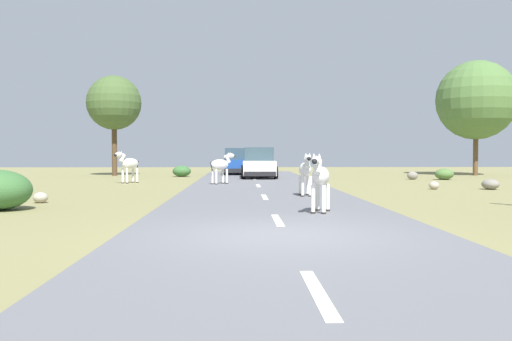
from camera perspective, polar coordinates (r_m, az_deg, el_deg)
ground_plane at (r=9.71m, az=2.54°, el=-7.04°), size 90.00×90.00×0.00m
road at (r=9.72m, az=3.11°, el=-6.89°), size 6.00×64.00×0.05m
lane_markings at (r=8.73m, az=3.68°, el=-7.71°), size 0.16×56.00×0.01m
zebra_0 at (r=13.14m, az=6.77°, el=-0.70°), size 0.71×1.49×1.45m
zebra_1 at (r=27.10m, az=-13.29°, el=0.68°), size 1.09×1.52×1.58m
zebra_3 at (r=18.10m, az=5.24°, el=0.03°), size 0.41×1.54×1.45m
zebra_4 at (r=24.92m, az=-3.71°, el=0.59°), size 1.24×1.25×1.47m
car_0 at (r=31.02m, az=0.28°, el=0.71°), size 2.03×4.34×1.74m
car_1 at (r=36.38m, az=-1.98°, el=0.89°), size 2.04×4.35×1.74m
tree_0 at (r=38.14m, az=22.21°, el=6.87°), size 5.12×5.12×7.45m
tree_2 at (r=35.97m, az=-14.74°, el=6.88°), size 3.47×3.47×6.41m
bush_2 at (r=31.48m, az=19.24°, el=-0.36°), size 1.02×0.92×0.61m
bush_3 at (r=33.75m, az=-7.84°, el=-0.07°), size 1.13×1.02×0.68m
rock_0 at (r=17.38m, az=-21.77°, el=-2.67°), size 0.43×0.43×0.32m
rock_1 at (r=23.92m, az=23.49°, el=-1.34°), size 0.68×0.74×0.42m
rock_2 at (r=23.17m, az=18.26°, el=-1.50°), size 0.41×0.39×0.33m
rock_3 at (r=31.09m, az=16.18°, el=-0.52°), size 0.60×0.46×0.45m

